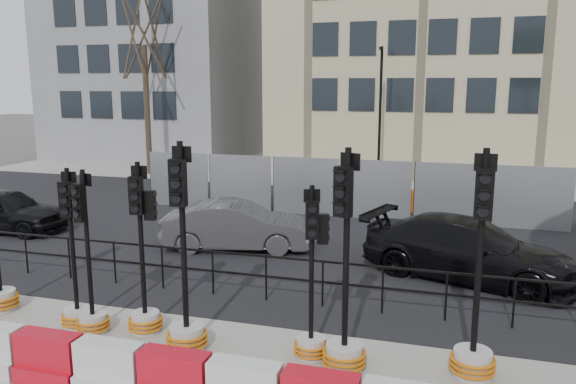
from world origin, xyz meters
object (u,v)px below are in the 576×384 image
(traffic_signal_d, at_px, (144,294))
(car_c, at_px, (468,249))
(car_a, at_px, (3,210))
(traffic_signal_h, at_px, (474,332))

(traffic_signal_d, xyz_separation_m, car_c, (5.66, 4.69, -0.04))
(traffic_signal_d, height_order, car_a, traffic_signal_d)
(traffic_signal_d, distance_m, car_c, 7.36)
(traffic_signal_d, relative_size, car_a, 0.77)
(traffic_signal_d, height_order, car_c, traffic_signal_d)
(car_a, relative_size, car_c, 0.78)
(car_c, bearing_deg, traffic_signal_h, -162.46)
(traffic_signal_d, relative_size, car_c, 0.60)
(car_a, bearing_deg, car_c, -94.72)
(traffic_signal_h, height_order, car_c, traffic_signal_h)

